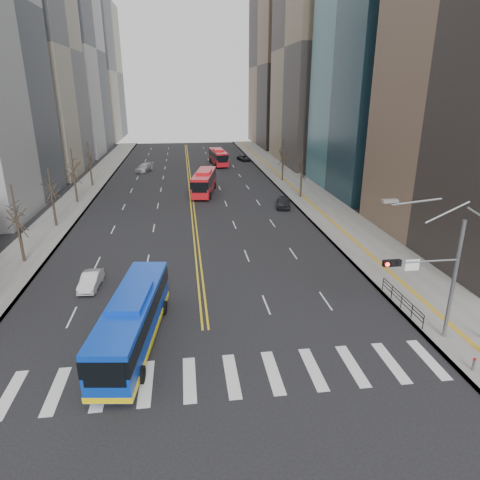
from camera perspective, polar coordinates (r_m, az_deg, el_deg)
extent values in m
plane|color=black|center=(25.15, -3.93, -17.82)|extent=(220.00, 220.00, 0.00)
cube|color=gray|center=(69.24, 8.17, 6.71)|extent=(7.00, 130.00, 0.15)
cube|color=gray|center=(68.50, -20.55, 5.52)|extent=(5.00, 130.00, 0.15)
cube|color=silver|center=(26.91, -28.37, -17.66)|extent=(0.70, 4.00, 0.01)
cube|color=silver|center=(26.16, -23.29, -17.94)|extent=(0.70, 4.00, 0.01)
cube|color=silver|center=(25.60, -17.95, -18.10)|extent=(0.70, 4.00, 0.01)
cube|color=silver|center=(25.26, -12.40, -18.11)|extent=(0.70, 4.00, 0.01)
cube|color=silver|center=(25.13, -6.76, -17.95)|extent=(0.70, 4.00, 0.01)
cube|color=silver|center=(25.22, -1.12, -17.63)|extent=(0.70, 4.00, 0.01)
cube|color=silver|center=(25.54, 4.40, -17.17)|extent=(0.70, 4.00, 0.01)
cube|color=silver|center=(26.06, 9.72, -16.57)|extent=(0.70, 4.00, 0.01)
cube|color=silver|center=(26.78, 14.75, -15.88)|extent=(0.70, 4.00, 0.01)
cube|color=silver|center=(27.69, 19.45, -15.12)|extent=(0.70, 4.00, 0.01)
cube|color=silver|center=(28.76, 23.80, -14.33)|extent=(0.70, 4.00, 0.01)
cube|color=gold|center=(76.51, -6.89, 7.94)|extent=(0.15, 100.00, 0.01)
cube|color=gold|center=(76.51, -6.59, 7.95)|extent=(0.15, 100.00, 0.01)
cube|color=gray|center=(91.30, -28.93, 21.58)|extent=(22.00, 22.00, 44.00)
cube|color=#9B9C9E|center=(116.96, -23.79, 22.35)|extent=(20.00, 26.00, 48.00)
cube|color=gray|center=(96.42, 12.26, 23.78)|extent=(20.00, 26.00, 46.00)
cube|color=gray|center=(147.72, -19.78, 20.36)|extent=(18.00, 30.00, 40.00)
cube|color=brown|center=(126.71, 6.62, 22.06)|extent=(18.00, 30.00, 42.00)
cylinder|color=gray|center=(29.53, 26.59, -5.04)|extent=(0.24, 0.24, 8.00)
cylinder|color=gray|center=(27.79, 23.19, -2.64)|extent=(4.50, 0.12, 0.12)
cube|color=black|center=(26.87, 19.60, -2.92)|extent=(1.10, 0.28, 0.38)
cylinder|color=#FF190C|center=(26.58, 19.07, -3.09)|extent=(0.24, 0.08, 0.24)
cylinder|color=black|center=(26.74, 19.75, -3.04)|extent=(0.24, 0.08, 0.24)
cylinder|color=black|center=(26.90, 20.41, -2.99)|extent=(0.24, 0.08, 0.24)
cube|color=white|center=(27.54, 21.97, -3.12)|extent=(0.90, 0.06, 0.70)
cube|color=#999993|center=(25.46, 19.35, 4.93)|extent=(0.90, 0.35, 0.18)
cube|color=black|center=(33.28, 20.82, -6.89)|extent=(0.04, 6.00, 0.04)
cylinder|color=black|center=(31.23, 23.25, -10.07)|extent=(0.06, 0.06, 1.00)
cylinder|color=black|center=(32.34, 21.94, -8.82)|extent=(0.06, 0.06, 1.00)
cylinder|color=black|center=(33.49, 20.72, -7.65)|extent=(0.06, 0.06, 1.00)
cylinder|color=black|center=(34.67, 19.59, -6.56)|extent=(0.06, 0.06, 1.00)
cylinder|color=black|center=(35.87, 18.53, -5.54)|extent=(0.06, 0.06, 1.00)
cylinder|color=gray|center=(28.43, 28.70, -14.40)|extent=(0.16, 0.16, 0.70)
cylinder|color=#B2140F|center=(28.24, 28.83, -13.75)|extent=(0.17, 0.17, 0.10)
cylinder|color=#2F241C|center=(43.83, -27.16, -0.34)|extent=(0.28, 0.28, 3.90)
cylinder|color=#2F241C|center=(53.88, -23.51, 3.46)|extent=(0.28, 0.28, 3.60)
cylinder|color=#2F241C|center=(64.17, -21.05, 6.35)|extent=(0.28, 0.28, 4.00)
cylinder|color=#2F241C|center=(74.72, -19.23, 8.20)|extent=(0.28, 0.28, 3.80)
cylinder|color=#2F241C|center=(63.78, 8.13, 7.16)|extent=(0.28, 0.28, 3.50)
cylinder|color=#2F241C|center=(75.15, 5.70, 9.23)|extent=(0.28, 0.28, 3.75)
cube|color=#0C39B8|center=(27.74, -14.09, -10.21)|extent=(3.97, 12.05, 2.81)
cube|color=black|center=(27.47, -14.18, -9.21)|extent=(4.03, 12.08, 1.01)
cube|color=#0C39B8|center=(27.04, -14.35, -7.44)|extent=(2.49, 4.36, 0.40)
cube|color=yellow|center=(28.34, -13.88, -12.33)|extent=(4.03, 12.08, 0.35)
cylinder|color=black|center=(25.69, -18.64, -16.67)|extent=(0.43, 1.03, 1.00)
cylinder|color=black|center=(25.05, -13.03, -17.10)|extent=(0.43, 1.03, 1.00)
cylinder|color=black|center=(31.83, -14.52, -8.73)|extent=(0.43, 1.03, 1.00)
cylinder|color=black|center=(31.32, -10.09, -8.87)|extent=(0.43, 1.03, 1.00)
cube|color=red|center=(65.96, -4.78, 7.73)|extent=(4.44, 11.39, 2.88)
cube|color=black|center=(65.85, -4.80, 8.21)|extent=(4.50, 11.42, 1.04)
cube|color=red|center=(65.67, -4.82, 9.05)|extent=(2.67, 4.19, 0.40)
cylinder|color=black|center=(62.99, -6.30, 5.91)|extent=(0.47, 1.04, 1.00)
cylinder|color=black|center=(62.65, -4.00, 5.91)|extent=(0.47, 1.04, 1.00)
cylinder|color=black|center=(69.85, -5.43, 7.29)|extent=(0.47, 1.04, 1.00)
cylinder|color=black|center=(69.55, -3.35, 7.29)|extent=(0.47, 1.04, 1.00)
cube|color=red|center=(91.44, -2.92, 11.02)|extent=(3.25, 10.53, 2.66)
cube|color=black|center=(91.36, -2.92, 11.35)|extent=(3.32, 10.56, 0.96)
cube|color=red|center=(91.24, -2.93, 11.91)|extent=(2.19, 3.78, 0.40)
cylinder|color=black|center=(88.20, -3.30, 9.91)|extent=(0.39, 1.02, 1.00)
cylinder|color=black|center=(88.61, -1.77, 9.98)|extent=(0.39, 1.02, 1.00)
cylinder|color=black|center=(94.67, -3.97, 10.56)|extent=(0.39, 1.02, 1.00)
cylinder|color=black|center=(95.05, -2.54, 10.63)|extent=(0.39, 1.02, 1.00)
imported|color=silver|center=(36.66, -19.27, -5.12)|extent=(1.56, 3.87, 1.25)
imported|color=black|center=(58.24, 5.82, 5.06)|extent=(2.73, 4.75, 1.52)
imported|color=#A3A3A9|center=(85.88, -12.62, 9.39)|extent=(3.71, 5.63, 1.52)
imported|color=black|center=(96.87, 0.54, 10.88)|extent=(2.94, 4.71, 1.21)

